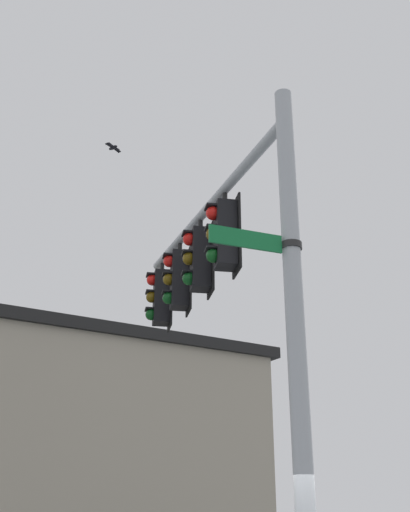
% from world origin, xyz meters
% --- Properties ---
extents(signal_pole, '(0.22, 0.22, 7.29)m').
position_xyz_m(signal_pole, '(0.00, 0.00, 3.64)').
color(signal_pole, '#ADB2B7').
rests_on(signal_pole, ground).
extents(mast_arm, '(5.44, 1.22, 0.16)m').
position_xyz_m(mast_arm, '(2.70, 0.53, 6.85)').
color(mast_arm, '#ADB2B7').
extents(traffic_light_nearest_pole, '(0.54, 0.49, 1.31)m').
position_xyz_m(traffic_light_nearest_pole, '(1.95, 0.41, 6.08)').
color(traffic_light_nearest_pole, black).
extents(traffic_light_mid_inner, '(0.54, 0.49, 1.31)m').
position_xyz_m(traffic_light_mid_inner, '(2.98, 0.61, 6.08)').
color(traffic_light_mid_inner, black).
extents(traffic_light_mid_outer, '(0.54, 0.49, 1.31)m').
position_xyz_m(traffic_light_mid_outer, '(4.02, 0.81, 6.08)').
color(traffic_light_mid_outer, black).
extents(traffic_light_arm_end, '(0.54, 0.49, 1.31)m').
position_xyz_m(traffic_light_arm_end, '(5.05, 1.02, 6.08)').
color(traffic_light_arm_end, black).
extents(street_name_sign, '(0.35, 1.17, 0.22)m').
position_xyz_m(street_name_sign, '(-0.06, 0.31, 5.09)').
color(street_name_sign, '#147238').
extents(bird_flying, '(0.30, 0.32, 0.08)m').
position_xyz_m(bird_flying, '(4.32, 2.11, 8.86)').
color(bird_flying, black).
extents(storefront_building, '(11.47, 14.60, 6.64)m').
position_xyz_m(storefront_building, '(11.59, 4.33, 3.33)').
color(storefront_building, '#A89E89').
rests_on(storefront_building, ground).
extents(tree_by_storefront, '(5.14, 5.14, 6.89)m').
position_xyz_m(tree_by_storefront, '(10.90, 4.37, 4.31)').
color(tree_by_storefront, '#4C3823').
rests_on(tree_by_storefront, ground).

